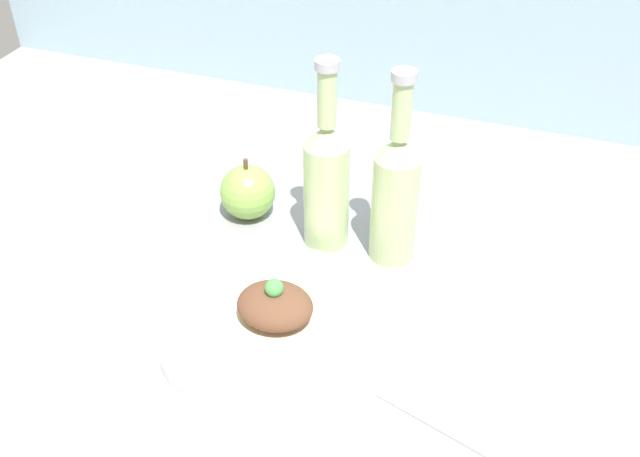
{
  "coord_description": "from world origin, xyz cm",
  "views": [
    {
      "loc": [
        19.77,
        -68.92,
        66.19
      ],
      "look_at": [
        -4.46,
        0.74,
        9.68
      ],
      "focal_mm": 42.0,
      "sensor_mm": 36.0,
      "label": 1
    }
  ],
  "objects_px": {
    "plated_food": "(275,309)",
    "apple": "(248,192)",
    "cider_bottle_left": "(326,179)",
    "cider_bottle_right": "(396,192)",
    "plate": "(276,325)"
  },
  "relations": [
    {
      "from": "plated_food",
      "to": "apple",
      "type": "height_order",
      "value": "apple"
    },
    {
      "from": "plated_food",
      "to": "apple",
      "type": "relative_size",
      "value": 1.84
    },
    {
      "from": "plated_food",
      "to": "apple",
      "type": "distance_m",
      "value": 0.25
    },
    {
      "from": "plated_food",
      "to": "cider_bottle_left",
      "type": "xyz_separation_m",
      "value": [
        -0.0,
        0.19,
        0.06
      ]
    },
    {
      "from": "cider_bottle_right",
      "to": "cider_bottle_left",
      "type": "bearing_deg",
      "value": 180.0
    },
    {
      "from": "cider_bottle_left",
      "to": "cider_bottle_right",
      "type": "xyz_separation_m",
      "value": [
        0.1,
        0.0,
        0.0
      ]
    },
    {
      "from": "cider_bottle_left",
      "to": "apple",
      "type": "xyz_separation_m",
      "value": [
        -0.13,
        0.02,
        -0.06
      ]
    },
    {
      "from": "plate",
      "to": "cider_bottle_right",
      "type": "relative_size",
      "value": 1.05
    },
    {
      "from": "plated_food",
      "to": "cider_bottle_right",
      "type": "height_order",
      "value": "cider_bottle_right"
    },
    {
      "from": "apple",
      "to": "cider_bottle_left",
      "type": "bearing_deg",
      "value": -8.97
    },
    {
      "from": "plate",
      "to": "plated_food",
      "type": "relative_size",
      "value": 1.64
    },
    {
      "from": "plated_food",
      "to": "cider_bottle_left",
      "type": "distance_m",
      "value": 0.21
    },
    {
      "from": "cider_bottle_left",
      "to": "cider_bottle_right",
      "type": "height_order",
      "value": "same"
    },
    {
      "from": "plate",
      "to": "apple",
      "type": "xyz_separation_m",
      "value": [
        -0.13,
        0.21,
        0.03
      ]
    },
    {
      "from": "cider_bottle_left",
      "to": "plate",
      "type": "bearing_deg",
      "value": -89.59
    }
  ]
}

